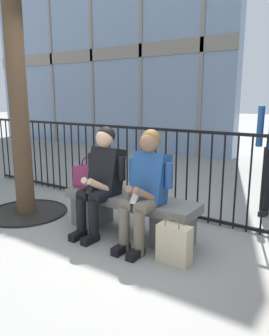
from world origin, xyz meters
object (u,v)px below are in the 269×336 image
object	(u,v)px
seated_person_with_phone	(101,177)
seated_person_companion	(145,185)
handbag_on_bench	(90,177)
shopping_bag	(174,243)
stone_bench	(129,211)

from	to	relation	value
seated_person_with_phone	seated_person_companion	xyz separation A→B (m)	(0.59, 0.00, 0.00)
handbag_on_bench	shopping_bag	bearing A→B (deg)	-12.62
seated_person_companion	handbag_on_bench	xyz separation A→B (m)	(-0.87, 0.12, -0.06)
stone_bench	handbag_on_bench	xyz separation A→B (m)	(-0.58, -0.01, 0.32)
seated_person_with_phone	handbag_on_bench	xyz separation A→B (m)	(-0.29, 0.12, -0.06)
seated_person_with_phone	seated_person_companion	world-z (taller)	same
seated_person_with_phone	shopping_bag	world-z (taller)	seated_person_with_phone
seated_person_companion	seated_person_with_phone	bearing A→B (deg)	180.00
handbag_on_bench	shopping_bag	size ratio (longest dim) A/B	0.86
stone_bench	shopping_bag	bearing A→B (deg)	-22.56
seated_person_with_phone	handbag_on_bench	distance (m)	0.32
seated_person_with_phone	shopping_bag	distance (m)	1.14
stone_bench	seated_person_with_phone	size ratio (longest dim) A/B	1.32
seated_person_companion	handbag_on_bench	size ratio (longest dim) A/B	3.07
stone_bench	handbag_on_bench	size ratio (longest dim) A/B	4.05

